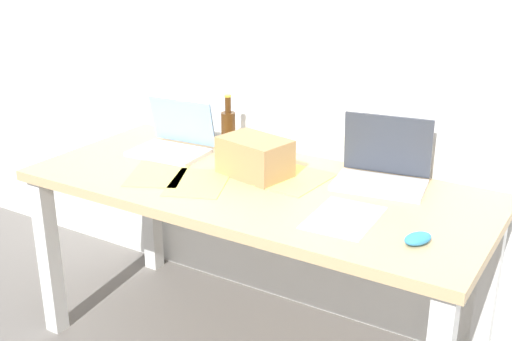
{
  "coord_description": "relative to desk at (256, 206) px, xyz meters",
  "views": [
    {
      "loc": [
        1.18,
        -1.93,
        1.65
      ],
      "look_at": [
        0.0,
        0.0,
        0.8
      ],
      "focal_mm": 44.85,
      "sensor_mm": 36.0,
      "label": 1
    }
  ],
  "objects": [
    {
      "name": "laptop_left",
      "position": [
        -0.49,
        0.12,
        0.14
      ],
      "size": [
        0.33,
        0.27,
        0.22
      ],
      "color": "silver",
      "rests_on": "desk"
    },
    {
      "name": "paper_sheet_front_right",
      "position": [
        0.42,
        -0.12,
        0.1
      ],
      "size": [
        0.23,
        0.31,
        0.0
      ],
      "primitive_type": "cube",
      "rotation": [
        0.0,
        0.0,
        0.05
      ],
      "color": "white",
      "rests_on": "desk"
    },
    {
      "name": "laptop_right",
      "position": [
        0.41,
        0.24,
        0.15
      ],
      "size": [
        0.37,
        0.28,
        0.25
      ],
      "color": "silver",
      "rests_on": "desk"
    },
    {
      "name": "beer_bottle",
      "position": [
        -0.3,
        0.26,
        0.19
      ],
      "size": [
        0.06,
        0.06,
        0.25
      ],
      "color": "#47280F",
      "rests_on": "desk"
    },
    {
      "name": "paper_yellow_folder",
      "position": [
        -0.19,
        -0.12,
        0.1
      ],
      "size": [
        0.31,
        0.35,
        0.0
      ],
      "primitive_type": "cube",
      "rotation": [
        0.0,
        0.0,
        0.39
      ],
      "color": "#F4E06B",
      "rests_on": "desk"
    },
    {
      "name": "back_wall",
      "position": [
        0.0,
        0.45,
        0.64
      ],
      "size": [
        5.2,
        0.08,
        2.6
      ],
      "primitive_type": "cube",
      "color": "white",
      "rests_on": "ground"
    },
    {
      "name": "cardboard_box",
      "position": [
        -0.05,
        0.07,
        0.17
      ],
      "size": [
        0.3,
        0.23,
        0.15
      ],
      "primitive_type": "cube",
      "rotation": [
        0.0,
        0.0,
        -0.21
      ],
      "color": "tan",
      "rests_on": "desk"
    },
    {
      "name": "paper_sheet_near_back",
      "position": [
        0.12,
        0.1,
        0.1
      ],
      "size": [
        0.23,
        0.31,
        0.0
      ],
      "primitive_type": "cube",
      "rotation": [
        0.0,
        0.0,
        -0.08
      ],
      "color": "#F4E06B",
      "rests_on": "desk"
    },
    {
      "name": "desk",
      "position": [
        0.0,
        0.0,
        0.0
      ],
      "size": [
        1.78,
        0.78,
        0.75
      ],
      "color": "tan",
      "rests_on": "ground"
    },
    {
      "name": "paper_sheet_front_left",
      "position": [
        -0.38,
        -0.12,
        0.1
      ],
      "size": [
        0.32,
        0.36,
        0.0
      ],
      "primitive_type": "cube",
      "rotation": [
        0.0,
        0.0,
        0.45
      ],
      "color": "#F4E06B",
      "rests_on": "desk"
    },
    {
      "name": "computer_mouse",
      "position": [
        0.69,
        -0.17,
        0.11
      ],
      "size": [
        0.1,
        0.12,
        0.03
      ],
      "primitive_type": "ellipsoid",
      "rotation": [
        0.0,
        0.0,
        -0.44
      ],
      "color": "#338CC6",
      "rests_on": "desk"
    }
  ]
}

